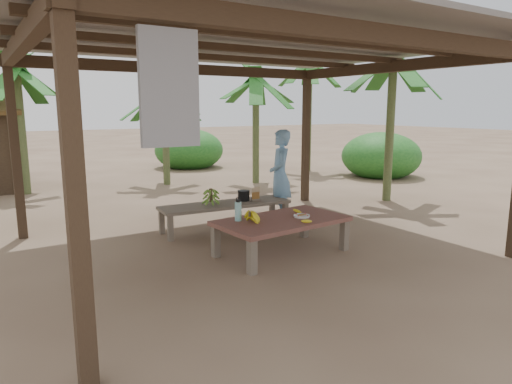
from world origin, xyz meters
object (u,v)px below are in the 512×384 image
water_flask (238,211)px  woman (280,176)px  bench (226,206)px  cooking_pot (244,196)px  ripe_banana_bunch (250,217)px  work_table (282,223)px  plate (302,216)px

water_flask → woman: (1.66, 1.38, 0.18)m
water_flask → woman: size_ratio=0.20×
bench → woman: size_ratio=1.36×
woman → bench: bearing=-60.4°
cooking_pot → ripe_banana_bunch: bearing=-117.8°
work_table → woman: woman is taller
work_table → ripe_banana_bunch: (-0.49, 0.06, 0.15)m
plate → woman: size_ratio=0.14×
woman → cooking_pot: bearing=-61.2°
cooking_pot → water_flask: bearing=-123.1°
bench → cooking_pot: (0.37, 0.03, 0.14)m
work_table → cooking_pot: cooking_pot is taller
ripe_banana_bunch → cooking_pot: 1.73m
plate → cooking_pot: bearing=89.0°
plate → woman: woman is taller
ripe_banana_bunch → woman: (1.58, 1.55, 0.24)m
bench → woman: woman is taller
plate → cooking_pot: 1.66m
work_table → plate: plate is taller
ripe_banana_bunch → plate: ripe_banana_bunch is taller
cooking_pot → woman: size_ratio=0.12×
work_table → bench: (-0.05, 1.56, -0.04)m
plate → bench: bearing=101.8°
ripe_banana_bunch → plate: bearing=-9.5°
work_table → water_flask: bearing=153.7°
work_table → plate: size_ratio=8.13×
work_table → ripe_banana_bunch: 0.51m
plate → woman: (0.80, 1.68, 0.30)m
bench → work_table: bearing=-84.1°
woman → plate: bearing=1.7°
bench → water_flask: bearing=-107.1°
woman → water_flask: bearing=-23.0°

